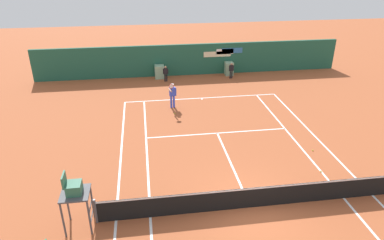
{
  "coord_description": "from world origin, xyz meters",
  "views": [
    {
      "loc": [
        -3.9,
        -10.55,
        9.2
      ],
      "look_at": [
        -1.41,
        6.66,
        0.8
      ],
      "focal_mm": 32.49,
      "sensor_mm": 36.0,
      "label": 1
    }
  ],
  "objects_px": {
    "umpire_chair": "(74,192)",
    "tennis_ball_mid_court": "(321,171)",
    "player_on_baseline": "(172,94)",
    "tennis_ball_by_sideline": "(313,150)",
    "ball_kid_left_post": "(166,73)",
    "tennis_ball_near_service_line": "(175,113)",
    "ball_kid_right_post": "(231,70)"
  },
  "relations": [
    {
      "from": "ball_kid_left_post",
      "to": "ball_kid_right_post",
      "type": "relative_size",
      "value": 0.98
    },
    {
      "from": "player_on_baseline",
      "to": "tennis_ball_mid_court",
      "type": "distance_m",
      "value": 10.45
    },
    {
      "from": "tennis_ball_by_sideline",
      "to": "ball_kid_left_post",
      "type": "bearing_deg",
      "value": 119.46
    },
    {
      "from": "ball_kid_left_post",
      "to": "tennis_ball_near_service_line",
      "type": "xyz_separation_m",
      "value": [
        0.09,
        -6.21,
        -0.69
      ]
    },
    {
      "from": "umpire_chair",
      "to": "ball_kid_left_post",
      "type": "bearing_deg",
      "value": 164.39
    },
    {
      "from": "player_on_baseline",
      "to": "ball_kid_left_post",
      "type": "bearing_deg",
      "value": -101.91
    },
    {
      "from": "player_on_baseline",
      "to": "tennis_ball_by_sideline",
      "type": "bearing_deg",
      "value": 122.72
    },
    {
      "from": "umpire_chair",
      "to": "tennis_ball_near_service_line",
      "type": "xyz_separation_m",
      "value": [
        4.47,
        9.5,
        -1.54
      ]
    },
    {
      "from": "player_on_baseline",
      "to": "ball_kid_left_post",
      "type": "relative_size",
      "value": 1.48
    },
    {
      "from": "player_on_baseline",
      "to": "tennis_ball_by_sideline",
      "type": "xyz_separation_m",
      "value": [
        6.61,
        -6.56,
        -0.95
      ]
    },
    {
      "from": "umpire_chair",
      "to": "tennis_ball_by_sideline",
      "type": "height_order",
      "value": "umpire_chair"
    },
    {
      "from": "umpire_chair",
      "to": "tennis_ball_mid_court",
      "type": "bearing_deg",
      "value": 101.05
    },
    {
      "from": "umpire_chair",
      "to": "tennis_ball_by_sideline",
      "type": "distance_m",
      "value": 11.82
    },
    {
      "from": "umpire_chair",
      "to": "tennis_ball_near_service_line",
      "type": "height_order",
      "value": "umpire_chair"
    },
    {
      "from": "player_on_baseline",
      "to": "ball_kid_left_post",
      "type": "xyz_separation_m",
      "value": [
        -0.05,
        5.22,
        -0.26
      ]
    },
    {
      "from": "ball_kid_left_post",
      "to": "tennis_ball_by_sideline",
      "type": "bearing_deg",
      "value": 117.46
    },
    {
      "from": "player_on_baseline",
      "to": "tennis_ball_by_sideline",
      "type": "distance_m",
      "value": 9.36
    },
    {
      "from": "umpire_chair",
      "to": "player_on_baseline",
      "type": "xyz_separation_m",
      "value": [
        4.44,
        10.49,
        -0.59
      ]
    },
    {
      "from": "player_on_baseline",
      "to": "tennis_ball_near_service_line",
      "type": "relative_size",
      "value": 27.26
    },
    {
      "from": "umpire_chair",
      "to": "tennis_ball_near_service_line",
      "type": "relative_size",
      "value": 34.65
    },
    {
      "from": "umpire_chair",
      "to": "tennis_ball_near_service_line",
      "type": "bearing_deg",
      "value": 154.78
    },
    {
      "from": "player_on_baseline",
      "to": "ball_kid_right_post",
      "type": "xyz_separation_m",
      "value": [
        5.23,
        5.22,
        -0.25
      ]
    },
    {
      "from": "tennis_ball_by_sideline",
      "to": "player_on_baseline",
      "type": "bearing_deg",
      "value": 135.19
    },
    {
      "from": "umpire_chair",
      "to": "ball_kid_right_post",
      "type": "height_order",
      "value": "umpire_chair"
    },
    {
      "from": "ball_kid_left_post",
      "to": "tennis_ball_mid_court",
      "type": "distance_m",
      "value": 14.99
    },
    {
      "from": "ball_kid_left_post",
      "to": "tennis_ball_near_service_line",
      "type": "bearing_deg",
      "value": 88.8
    },
    {
      "from": "ball_kid_right_post",
      "to": "tennis_ball_mid_court",
      "type": "height_order",
      "value": "ball_kid_right_post"
    },
    {
      "from": "tennis_ball_near_service_line",
      "to": "tennis_ball_mid_court",
      "type": "xyz_separation_m",
      "value": [
        6.08,
        -7.44,
        0.0
      ]
    },
    {
      "from": "ball_kid_right_post",
      "to": "tennis_ball_mid_court",
      "type": "distance_m",
      "value": 13.69
    },
    {
      "from": "tennis_ball_near_service_line",
      "to": "player_on_baseline",
      "type": "bearing_deg",
      "value": 92.08
    },
    {
      "from": "ball_kid_left_post",
      "to": "ball_kid_right_post",
      "type": "xyz_separation_m",
      "value": [
        5.28,
        -0.0,
        0.01
      ]
    },
    {
      "from": "umpire_chair",
      "to": "ball_kid_right_post",
      "type": "relative_size",
      "value": 1.85
    }
  ]
}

